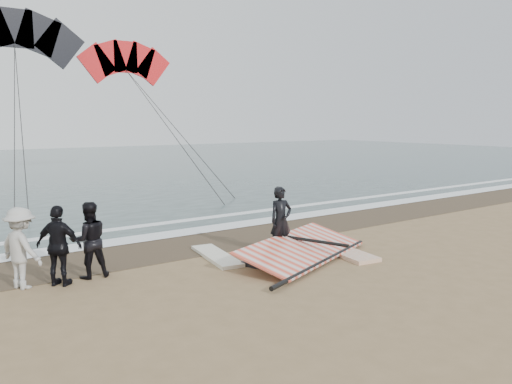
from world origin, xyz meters
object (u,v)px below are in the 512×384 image
(sail_rig, at_px, (297,251))
(man_main, at_px, (281,220))
(board_cream, at_px, (216,256))
(board_white, at_px, (339,250))

(sail_rig, bearing_deg, man_main, 95.74)
(man_main, bearing_deg, sail_rig, -80.89)
(man_main, distance_m, board_cream, 1.95)
(board_cream, bearing_deg, man_main, -12.41)
(sail_rig, bearing_deg, board_cream, 143.55)
(man_main, bearing_deg, board_cream, 162.34)
(board_white, bearing_deg, board_cream, 162.98)
(man_main, xyz_separation_m, sail_rig, (0.06, -0.63, -0.71))
(man_main, xyz_separation_m, board_white, (1.42, -0.79, -0.86))
(board_white, relative_size, board_cream, 1.16)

